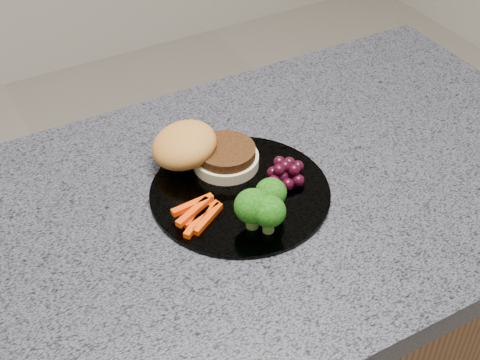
# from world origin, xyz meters

# --- Properties ---
(countertop) EXTENTS (1.20, 0.60, 0.04)m
(countertop) POSITION_xyz_m (0.00, 0.00, 0.88)
(countertop) COLOR #53535E
(countertop) RESTS_ON island_cabinet
(plate) EXTENTS (0.26, 0.26, 0.01)m
(plate) POSITION_xyz_m (0.05, 0.01, 0.90)
(plate) COLOR white
(plate) RESTS_ON countertop
(burger) EXTENTS (0.18, 0.16, 0.05)m
(burger) POSITION_xyz_m (0.03, 0.10, 0.93)
(burger) COLOR beige
(burger) RESTS_ON plate
(carrot_sticks) EXTENTS (0.08, 0.06, 0.02)m
(carrot_sticks) POSITION_xyz_m (-0.03, -0.01, 0.91)
(carrot_sticks) COLOR #EB3D03
(carrot_sticks) RESTS_ON plate
(broccoli) EXTENTS (0.08, 0.08, 0.06)m
(broccoli) POSITION_xyz_m (0.05, -0.06, 0.94)
(broccoli) COLOR #547D2D
(broccoli) RESTS_ON plate
(grape_bunch) EXTENTS (0.07, 0.05, 0.03)m
(grape_bunch) POSITION_xyz_m (0.12, 0.00, 0.92)
(grape_bunch) COLOR black
(grape_bunch) RESTS_ON plate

